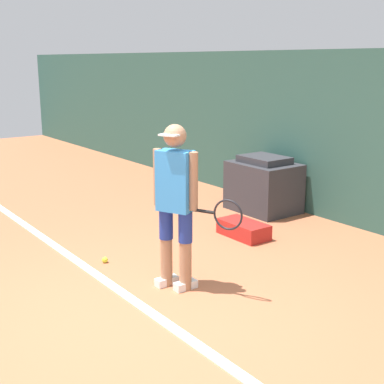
# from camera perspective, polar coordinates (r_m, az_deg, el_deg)

# --- Properties ---
(ground_plane) EXTENTS (24.00, 24.00, 0.00)m
(ground_plane) POSITION_cam_1_polar(r_m,az_deg,el_deg) (4.93, -5.21, -13.05)
(ground_plane) COLOR #B76642
(court_baseline) EXTENTS (21.60, 0.10, 0.01)m
(court_baseline) POSITION_cam_1_polar(r_m,az_deg,el_deg) (4.97, -4.35, -12.74)
(court_baseline) COLOR white
(court_baseline) RESTS_ON ground_plane
(tennis_player) EXTENTS (0.87, 0.50, 1.65)m
(tennis_player) POSITION_cam_1_polar(r_m,az_deg,el_deg) (5.18, -1.67, -0.82)
(tennis_player) COLOR #A37556
(tennis_player) RESTS_ON ground_plane
(tennis_ball) EXTENTS (0.07, 0.07, 0.07)m
(tennis_ball) POSITION_cam_1_polar(r_m,az_deg,el_deg) (6.17, -9.27, -7.15)
(tennis_ball) COLOR #D1E533
(tennis_ball) RESTS_ON ground_plane
(covered_chair) EXTENTS (0.99, 0.76, 0.84)m
(covered_chair) POSITION_cam_1_polar(r_m,az_deg,el_deg) (8.12, 7.64, 0.72)
(covered_chair) COLOR #333338
(covered_chair) RESTS_ON ground_plane
(equipment_bag) EXTENTS (0.69, 0.36, 0.20)m
(equipment_bag) POSITION_cam_1_polar(r_m,az_deg,el_deg) (6.96, 5.52, -3.98)
(equipment_bag) COLOR #B2231E
(equipment_bag) RESTS_ON ground_plane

